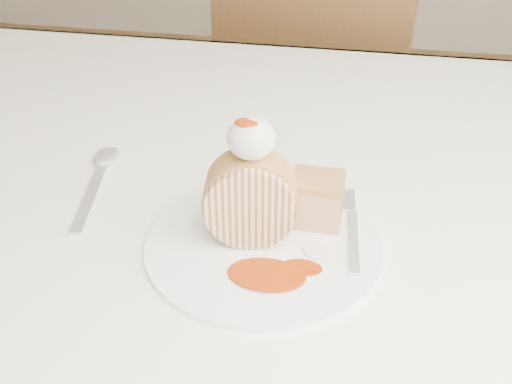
# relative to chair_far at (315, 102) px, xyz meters

# --- Properties ---
(table) EXTENTS (1.40, 0.90, 0.75)m
(table) POSITION_rel_chair_far_xyz_m (0.01, -0.68, 0.13)
(table) COLOR white
(table) RESTS_ON ground
(chair_far) EXTENTS (0.49, 0.49, 0.93)m
(chair_far) POSITION_rel_chair_far_xyz_m (0.00, 0.00, 0.00)
(chair_far) COLOR brown
(chair_far) RESTS_ON ground
(plate) EXTENTS (0.25, 0.25, 0.01)m
(plate) POSITION_rel_chair_far_xyz_m (0.03, -0.88, 0.22)
(plate) COLOR white
(plate) RESTS_ON table
(roulade_slice) EXTENTS (0.10, 0.06, 0.09)m
(roulade_slice) POSITION_rel_chair_far_xyz_m (0.02, -0.87, 0.27)
(roulade_slice) COLOR beige
(roulade_slice) RESTS_ON plate
(cake_chunk) EXTENTS (0.06, 0.05, 0.05)m
(cake_chunk) POSITION_rel_chair_far_xyz_m (0.08, -0.83, 0.25)
(cake_chunk) COLOR tan
(cake_chunk) RESTS_ON plate
(whipped_cream) EXTENTS (0.05, 0.05, 0.04)m
(whipped_cream) POSITION_rel_chair_far_xyz_m (0.02, -0.86, 0.34)
(whipped_cream) COLOR white
(whipped_cream) RESTS_ON roulade_slice
(caramel_drizzle) EXTENTS (0.02, 0.02, 0.01)m
(caramel_drizzle) POSITION_rel_chair_far_xyz_m (0.01, -0.87, 0.36)
(caramel_drizzle) COLOR #902A06
(caramel_drizzle) RESTS_ON whipped_cream
(caramel_pool) EXTENTS (0.08, 0.05, 0.00)m
(caramel_pool) POSITION_rel_chair_far_xyz_m (0.05, -0.93, 0.23)
(caramel_pool) COLOR #902A06
(caramel_pool) RESTS_ON plate
(fork) EXTENTS (0.03, 0.15, 0.00)m
(fork) POSITION_rel_chair_far_xyz_m (0.12, -0.86, 0.23)
(fork) COLOR silver
(fork) RESTS_ON plate
(spoon) EXTENTS (0.07, 0.18, 0.00)m
(spoon) POSITION_rel_chair_far_xyz_m (-0.18, -0.83, 0.22)
(spoon) COLOR silver
(spoon) RESTS_ON table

